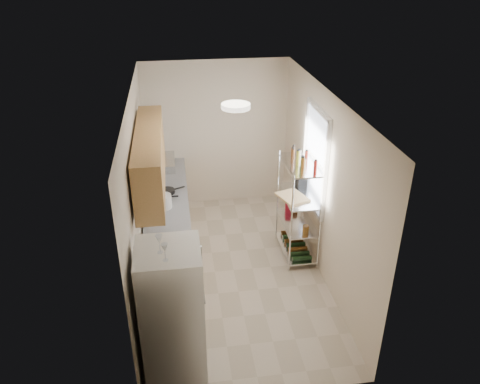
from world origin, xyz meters
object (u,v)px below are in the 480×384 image
object	(u,v)px
rice_cooker	(163,201)
frying_pan_large	(158,197)
cutting_board	(292,197)
espresso_machine	(300,177)
refrigerator	(172,312)

from	to	relation	value
rice_cooker	frying_pan_large	world-z (taller)	rice_cooker
frying_pan_large	cutting_board	bearing A→B (deg)	-12.79
frying_pan_large	espresso_machine	distance (m)	2.14
rice_cooker	espresso_machine	distance (m)	2.07
refrigerator	espresso_machine	bearing A→B (deg)	49.32
refrigerator	rice_cooker	xyz separation A→B (m)	(-0.08, 2.09, 0.21)
rice_cooker	refrigerator	bearing A→B (deg)	-87.80
refrigerator	cutting_board	world-z (taller)	refrigerator
espresso_machine	refrigerator	bearing A→B (deg)	-138.84
rice_cooker	frying_pan_large	distance (m)	0.30
rice_cooker	espresso_machine	size ratio (longest dim) A/B	0.93
frying_pan_large	rice_cooker	bearing A→B (deg)	-73.63
rice_cooker	cutting_board	xyz separation A→B (m)	(1.84, -0.19, 0.03)
frying_pan_large	espresso_machine	size ratio (longest dim) A/B	1.01
refrigerator	frying_pan_large	xyz separation A→B (m)	(-0.16, 2.37, 0.13)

